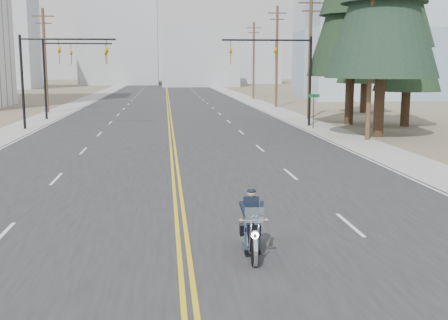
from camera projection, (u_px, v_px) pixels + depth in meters
ground_plane at (187, 283)px, 12.24m from camera, size 400.00×400.00×0.00m
road at (168, 99)px, 80.91m from camera, size 20.00×200.00×0.01m
sidewalk_left at (87, 100)px, 79.72m from camera, size 3.00×200.00×0.01m
sidewalk_right at (247, 99)px, 82.09m from camera, size 3.00×200.00×0.01m
traffic_mast_left at (49, 63)px, 41.89m from camera, size 7.10×0.26×7.00m
traffic_mast_right at (285, 63)px, 43.74m from camera, size 7.10×0.26×7.00m
traffic_mast_far at (63, 64)px, 49.72m from camera, size 6.10×0.26×7.00m
street_sign at (314, 105)px, 42.48m from camera, size 0.90×0.06×2.62m
utility_pole_b at (371, 45)px, 35.11m from camera, size 2.20×0.30×11.50m
utility_pole_c at (310, 55)px, 49.86m from camera, size 2.20×0.30×11.00m
utility_pole_d at (277, 55)px, 64.54m from camera, size 2.20×0.30×11.50m
utility_pole_e at (254, 59)px, 81.26m from camera, size 2.20×0.30×11.00m
utility_pole_left at (45, 59)px, 57.14m from camera, size 2.20×0.30×10.50m
glass_building at (385, 30)px, 82.57m from camera, size 24.00×16.00×20.00m
haze_bldg_a at (1, 37)px, 119.64m from camera, size 14.00×12.00×22.00m
haze_bldg_b at (199, 57)px, 134.54m from camera, size 18.00×14.00×14.00m
haze_bldg_c at (349, 47)px, 122.80m from camera, size 16.00×12.00×18.00m
haze_bldg_d at (119, 34)px, 146.20m from camera, size 20.00×15.00×26.00m
haze_bldg_e at (253, 62)px, 160.98m from camera, size 14.00×14.00×12.00m
motorcyclist at (252, 223)px, 13.91m from camera, size 1.06×2.18×1.65m
conifer_mid at (410, 24)px, 43.33m from camera, size 5.21×5.21×13.88m
conifer_far at (367, 26)px, 56.31m from camera, size 5.65×5.65×15.14m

